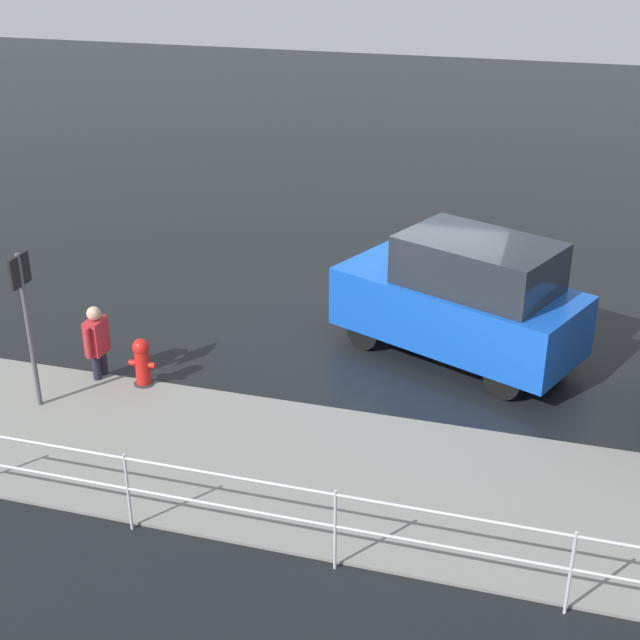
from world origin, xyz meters
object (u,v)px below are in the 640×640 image
object	(u,v)px
fire_hydrant	(142,363)
pedestrian	(97,339)
moving_hatchback	(463,298)
sign_post	(26,309)

from	to	relation	value
fire_hydrant	pedestrian	xyz separation A→B (m)	(0.75, -0.04, 0.28)
moving_hatchback	sign_post	world-z (taller)	sign_post
fire_hydrant	pedestrian	bearing A→B (deg)	-3.09
fire_hydrant	pedestrian	world-z (taller)	pedestrian
moving_hatchback	pedestrian	world-z (taller)	moving_hatchback
moving_hatchback	pedestrian	size ratio (longest dim) A/B	3.49
moving_hatchback	sign_post	size ratio (longest dim) A/B	1.77
sign_post	pedestrian	bearing A→B (deg)	-113.46
fire_hydrant	sign_post	size ratio (longest dim) A/B	0.33
moving_hatchback	pedestrian	bearing A→B (deg)	23.56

